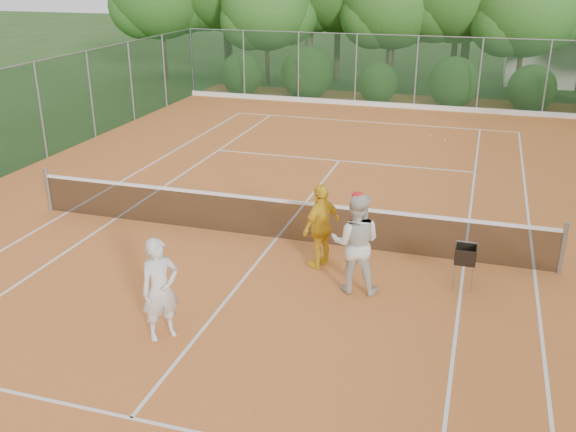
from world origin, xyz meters
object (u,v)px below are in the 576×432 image
object	(u,v)px
player_white	(160,289)
player_yellow	(321,226)
ball_hopper	(466,256)
player_center_grp	(356,243)

from	to	relation	value
player_white	player_yellow	bearing A→B (deg)	12.58
player_yellow	ball_hopper	distance (m)	2.84
player_center_grp	player_white	bearing A→B (deg)	-136.84
player_center_grp	ball_hopper	world-z (taller)	player_center_grp
player_yellow	ball_hopper	size ratio (longest dim) A/B	2.05
player_white	ball_hopper	size ratio (longest dim) A/B	2.04
player_white	player_center_grp	xyz separation A→B (m)	(2.69, 2.53, 0.10)
player_white	player_center_grp	bearing A→B (deg)	-5.55
player_white	ball_hopper	bearing A→B (deg)	-14.16
player_center_grp	player_yellow	xyz separation A→B (m)	(-0.86, 0.82, -0.10)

